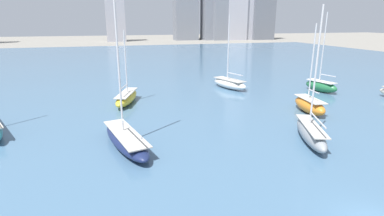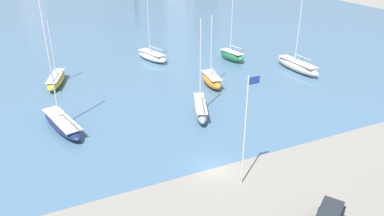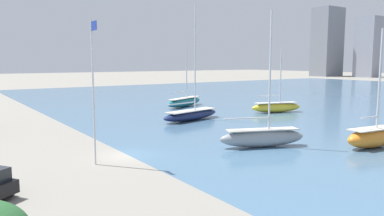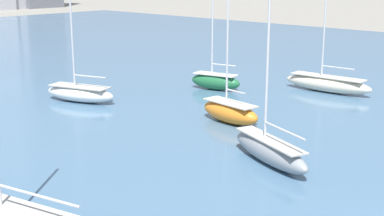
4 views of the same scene
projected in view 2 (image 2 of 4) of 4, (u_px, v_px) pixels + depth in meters
ground_plane at (214, 168)px, 39.63m from camera, size 500.00×500.00×0.00m
harbor_water at (87, 27)px, 96.94m from camera, size 180.00×140.00×0.00m
flag_pole at (246, 129)px, 34.70m from camera, size 1.24×0.14×11.38m
sailboat_orange at (212, 80)px, 60.08m from camera, size 2.91×6.71×11.28m
sailboat_cream at (297, 66)px, 66.52m from camera, size 2.69×10.36×15.39m
sailboat_green at (232, 55)px, 71.76m from camera, size 3.29×6.39×12.92m
sailboat_white at (152, 56)px, 71.88m from camera, size 4.82×8.35×12.61m
sailboat_yellow at (56, 80)px, 60.61m from camera, size 4.72×8.81×10.38m
sailboat_navy at (62, 123)px, 47.18m from camera, size 4.89×10.81×15.96m
sailboat_gray at (200, 108)px, 50.77m from camera, size 4.78×8.61×12.99m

